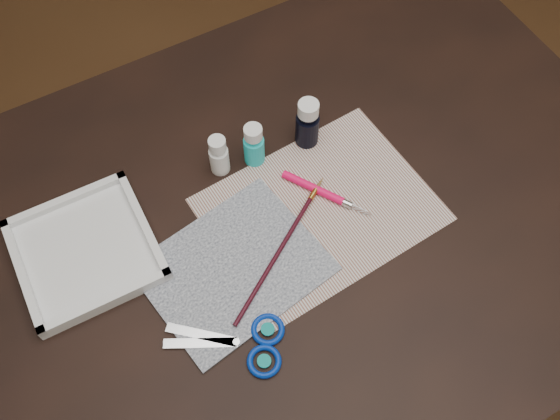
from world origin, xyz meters
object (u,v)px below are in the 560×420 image
paint_bottle_cyan (254,144)px  scissors (224,346)px  paint_bottle_navy (307,123)px  palette_tray (85,250)px  canvas (234,268)px  paint_bottle_white (219,155)px  paper (320,209)px

paint_bottle_cyan → scissors: 0.34m
paint_bottle_navy → paint_bottle_cyan: bearing=174.9°
paint_bottle_cyan → palette_tray: size_ratio=0.41×
paint_bottle_cyan → paint_bottle_navy: paint_bottle_navy is taller
paint_bottle_cyan → scissors: paint_bottle_cyan is taller
canvas → paint_bottle_cyan: (0.13, 0.17, 0.04)m
canvas → paint_bottle_cyan: bearing=53.2°
scissors → palette_tray: (-0.12, 0.24, 0.01)m
canvas → paint_bottle_navy: 0.28m
paint_bottle_white → paint_bottle_cyan: bearing=-10.7°
paint_bottle_navy → palette_tray: paint_bottle_navy is taller
palette_tray → paint_bottle_cyan: bearing=5.7°
paint_bottle_navy → palette_tray: size_ratio=0.47×
paper → scissors: size_ratio=1.83×
paint_bottle_white → scissors: 0.32m
canvas → paint_bottle_cyan: 0.21m
canvas → palette_tray: size_ratio=1.26×
scissors → canvas: bearing=-95.6°
paper → paint_bottle_white: size_ratio=4.44×
palette_tray → paint_bottle_navy: bearing=3.1°
paper → paint_bottle_navy: 0.15m
paper → paint_bottle_cyan: 0.16m
canvas → paint_bottle_navy: paint_bottle_navy is taller
canvas → paint_bottle_white: (0.07, 0.18, 0.04)m
paint_bottle_white → palette_tray: size_ratio=0.38×
canvas → scissors: scissors is taller
paint_bottle_white → paint_bottle_navy: size_ratio=0.82×
palette_tray → paint_bottle_white: bearing=9.5°
paper → palette_tray: bearing=163.3°
paint_bottle_cyan → palette_tray: paint_bottle_cyan is taller
paper → scissors: 0.28m
paint_bottle_white → paint_bottle_navy: paint_bottle_navy is taller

